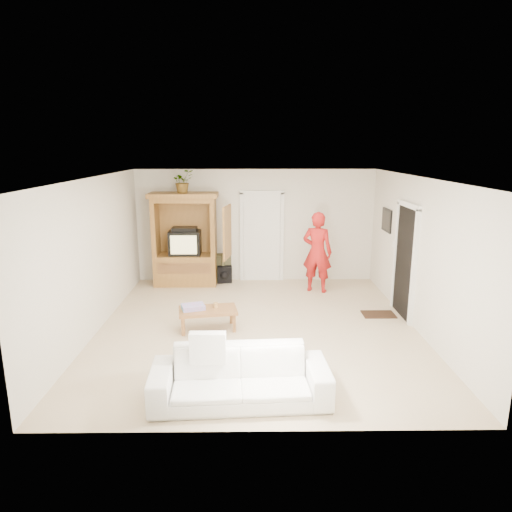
{
  "coord_description": "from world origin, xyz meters",
  "views": [
    {
      "loc": [
        -0.12,
        -7.48,
        3.08
      ],
      "look_at": [
        -0.02,
        0.6,
        1.15
      ],
      "focal_mm": 32.0,
      "sensor_mm": 36.0,
      "label": 1
    }
  ],
  "objects": [
    {
      "name": "plant",
      "position": [
        -1.6,
        2.63,
        2.35
      ],
      "size": [
        0.6,
        0.6,
        0.51
      ],
      "primitive_type": "imported",
      "rotation": [
        0.0,
        0.0,
        0.7
      ],
      "color": "#4C7238",
      "rests_on": "armoire"
    },
    {
      "name": "framed_picture",
      "position": [
        2.73,
        1.9,
        1.6
      ],
      "size": [
        0.03,
        0.6,
        0.48
      ],
      "primitive_type": "cube",
      "color": "black",
      "rests_on": "wall_right"
    },
    {
      "name": "backpack_black",
      "position": [
        -0.72,
        2.73,
        0.2
      ],
      "size": [
        0.35,
        0.23,
        0.41
      ],
      "primitive_type": null,
      "rotation": [
        0.0,
        0.0,
        0.12
      ],
      "color": "black",
      "rests_on": "floor"
    },
    {
      "name": "man",
      "position": [
        1.32,
        2.09,
        0.88
      ],
      "size": [
        0.75,
        0.62,
        1.76
      ],
      "primitive_type": "imported",
      "rotation": [
        0.0,
        0.0,
        2.77
      ],
      "color": "#B31917",
      "rests_on": "floor"
    },
    {
      "name": "armoire",
      "position": [
        -1.58,
        2.66,
        0.91
      ],
      "size": [
        1.82,
        1.14,
        2.1
      ],
      "color": "olive",
      "rests_on": "floor"
    },
    {
      "name": "ceiling",
      "position": [
        0.0,
        0.0,
        2.6
      ],
      "size": [
        6.0,
        6.0,
        0.0
      ],
      "primitive_type": "plane",
      "rotation": [
        3.14,
        0.0,
        0.0
      ],
      "color": "white",
      "rests_on": "floor"
    },
    {
      "name": "floor",
      "position": [
        0.0,
        0.0,
        0.0
      ],
      "size": [
        6.0,
        6.0,
        0.0
      ],
      "primitive_type": "plane",
      "color": "tan",
      "rests_on": "ground"
    },
    {
      "name": "wall_right",
      "position": [
        2.75,
        0.0,
        1.3
      ],
      "size": [
        0.0,
        6.0,
        6.0
      ],
      "primitive_type": "plane",
      "rotation": [
        1.57,
        0.0,
        -1.57
      ],
      "color": "silver",
      "rests_on": "floor"
    },
    {
      "name": "wall_front",
      "position": [
        0.0,
        -3.0,
        1.3
      ],
      "size": [
        5.5,
        0.0,
        5.5
      ],
      "primitive_type": "plane",
      "rotation": [
        -1.57,
        0.0,
        0.0
      ],
      "color": "silver",
      "rests_on": "floor"
    },
    {
      "name": "doormat",
      "position": [
        2.3,
        0.6,
        0.01
      ],
      "size": [
        0.6,
        0.4,
        0.02
      ],
      "primitive_type": "cube",
      "color": "#382316",
      "rests_on": "floor"
    },
    {
      "name": "wall_back",
      "position": [
        0.0,
        3.0,
        1.3
      ],
      "size": [
        5.5,
        0.0,
        5.5
      ],
      "primitive_type": "plane",
      "rotation": [
        1.57,
        0.0,
        0.0
      ],
      "color": "silver",
      "rests_on": "floor"
    },
    {
      "name": "door_back",
      "position": [
        0.15,
        2.97,
        1.02
      ],
      "size": [
        0.85,
        0.05,
        2.04
      ],
      "primitive_type": "cube",
      "color": "white",
      "rests_on": "floor"
    },
    {
      "name": "coffee_table",
      "position": [
        -0.86,
        -0.05,
        0.32
      ],
      "size": [
        1.06,
        0.69,
        0.37
      ],
      "rotation": [
        0.0,
        0.0,
        0.16
      ],
      "color": "brown",
      "rests_on": "floor"
    },
    {
      "name": "sofa",
      "position": [
        -0.25,
        -2.35,
        0.32
      ],
      "size": [
        2.24,
        0.98,
        0.64
      ],
      "primitive_type": "imported",
      "rotation": [
        0.0,
        0.0,
        0.06
      ],
      "color": "white",
      "rests_on": "floor"
    },
    {
      "name": "towel",
      "position": [
        -1.11,
        -0.05,
        0.41
      ],
      "size": [
        0.45,
        0.38,
        0.08
      ],
      "primitive_type": "cube",
      "rotation": [
        0.0,
        0.0,
        0.32
      ],
      "color": "#E94D9C",
      "rests_on": "coffee_table"
    },
    {
      "name": "backpack_olive",
      "position": [
        -0.75,
        2.85,
        0.33
      ],
      "size": [
        0.37,
        0.29,
        0.66
      ],
      "primitive_type": null,
      "rotation": [
        0.0,
        0.0,
        0.11
      ],
      "color": "#47442B",
      "rests_on": "floor"
    },
    {
      "name": "candle",
      "position": [
        -0.72,
        -0.01,
        0.42
      ],
      "size": [
        0.08,
        0.08,
        0.1
      ],
      "primitive_type": "cylinder",
      "color": "tan",
      "rests_on": "coffee_table"
    },
    {
      "name": "wall_left",
      "position": [
        -2.75,
        0.0,
        1.3
      ],
      "size": [
        0.0,
        6.0,
        6.0
      ],
      "primitive_type": "plane",
      "rotation": [
        1.57,
        0.0,
        1.57
      ],
      "color": "silver",
      "rests_on": "floor"
    },
    {
      "name": "doorway_right",
      "position": [
        2.73,
        0.6,
        1.02
      ],
      "size": [
        0.05,
        0.9,
        2.04
      ],
      "primitive_type": "cube",
      "color": "black",
      "rests_on": "floor"
    }
  ]
}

